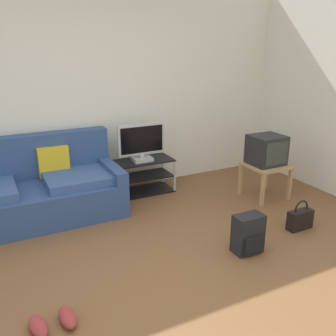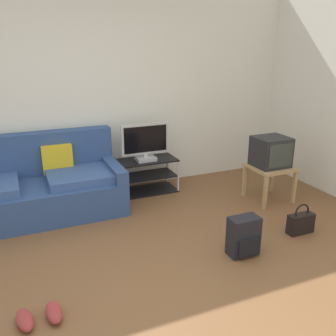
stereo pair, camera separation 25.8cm
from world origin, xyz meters
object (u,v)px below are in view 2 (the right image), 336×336
couch (34,188)px  tv_stand (145,176)px  side_table (270,172)px  handbag (301,223)px  sneakers_pair (40,316)px  crt_tv (271,152)px  backpack (244,236)px  flat_tv (145,142)px

couch → tv_stand: size_ratio=2.40×
tv_stand → side_table: 1.64m
tv_stand → handbag: bearing=-57.4°
tv_stand → handbag: 2.09m
tv_stand → sneakers_pair: (-1.57, -2.07, -0.18)m
crt_tv → backpack: bearing=-136.3°
tv_stand → side_table: size_ratio=1.67×
tv_stand → sneakers_pair: size_ratio=2.44×
couch → sneakers_pair: 1.96m
flat_tv → crt_tv: 1.62m
couch → crt_tv: (2.81, -0.74, 0.32)m
backpack → handbag: backpack is taller
sneakers_pair → flat_tv: bearing=52.5°
couch → backpack: size_ratio=5.25×
tv_stand → crt_tv: bearing=-32.2°
backpack → tv_stand: bearing=108.5°
flat_tv → couch: bearing=-175.8°
side_table → sneakers_pair: 3.19m
flat_tv → sneakers_pair: bearing=-127.5°
tv_stand → side_table: tv_stand is taller
tv_stand → handbag: size_ratio=2.48×
tv_stand → backpack: (0.32, -1.87, -0.04)m
backpack → crt_tv: bearing=52.5°
side_table → sneakers_pair: size_ratio=1.46×
flat_tv → backpack: flat_tv is taller
couch → tv_stand: 1.44m
tv_stand → flat_tv: (0.00, -0.02, 0.47)m
handbag → sneakers_pair: 2.72m
crt_tv → sneakers_pair: size_ratio=1.20×
handbag → sneakers_pair: handbag is taller
crt_tv → tv_stand: bearing=147.8°
handbag → side_table: bearing=74.1°
couch → tv_stand: couch is taller
tv_stand → handbag: (1.13, -1.76, -0.11)m
flat_tv → crt_tv: size_ratio=1.55×
crt_tv → handbag: (-0.25, -0.89, -0.52)m
couch → side_table: (2.81, -0.75, 0.06)m
side_table → sneakers_pair: (-2.95, -1.18, -0.33)m
couch → handbag: couch is taller
couch → handbag: size_ratio=5.96×
tv_stand → sneakers_pair: tv_stand is taller
backpack → handbag: size_ratio=1.14×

